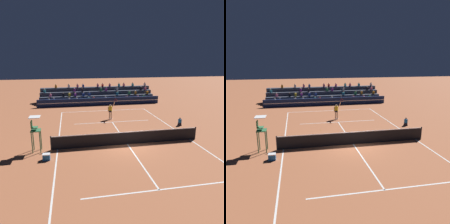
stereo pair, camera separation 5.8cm
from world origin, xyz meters
TOP-DOWN VIEW (x-y plane):
  - ground_plane at (0.00, 0.00)m, footprint 120.00×120.00m
  - court_lines at (0.00, 0.00)m, footprint 11.10×23.90m
  - tennis_net at (0.00, 0.00)m, footprint 12.00×0.10m
  - sponsor_banner_wall at (0.00, 15.48)m, footprint 18.00×0.26m
  - bleacher_stand at (0.00, 18.65)m, footprint 17.76×3.80m
  - umpire_chair at (-7.01, -0.00)m, footprint 0.76×0.84m
  - ball_kid_courtside at (6.62, 3.90)m, footprint 0.30×0.36m
  - tennis_player at (0.04, 7.58)m, footprint 1.02×0.62m
  - tennis_ball at (-2.15, 3.98)m, footprint 0.07×0.07m
  - equipment_cooler at (-6.16, -1.66)m, footprint 0.50×0.38m

SIDE VIEW (x-z plane):
  - ground_plane at x=0.00m, z-range 0.00..0.00m
  - court_lines at x=0.00m, z-range 0.00..0.01m
  - tennis_ball at x=-2.15m, z-range 0.00..0.07m
  - equipment_cooler at x=-6.16m, z-range 0.00..0.45m
  - ball_kid_courtside at x=6.62m, z-range -0.09..0.75m
  - tennis_net at x=0.00m, z-range -0.01..1.09m
  - sponsor_banner_wall at x=0.00m, z-range 0.00..1.10m
  - bleacher_stand at x=0.00m, z-range -0.58..2.25m
  - tennis_player at x=0.04m, z-range -0.24..2.21m
  - umpire_chair at x=-7.01m, z-range 0.38..3.05m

